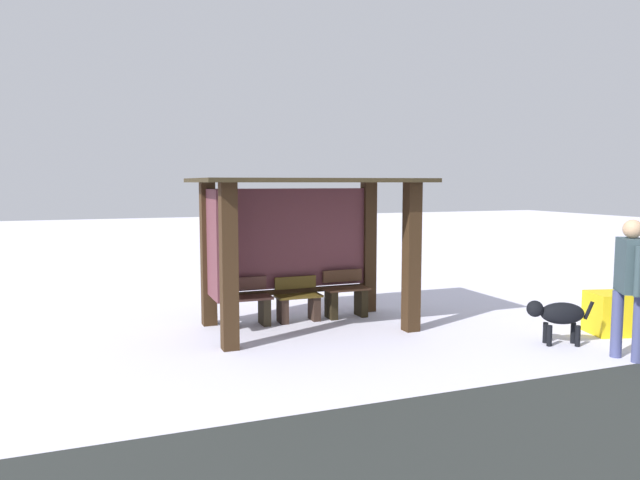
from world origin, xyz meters
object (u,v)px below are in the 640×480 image
object	(u,v)px
dog	(558,314)
bus_shelter	(296,226)
bench_center_inside	(298,303)
grit_bin	(614,313)
bench_right_inside	(346,298)
bench_left_inside	(247,306)
person_walking	(630,278)

from	to	relation	value
dog	bus_shelter	bearing A→B (deg)	141.75
bench_center_inside	grit_bin	size ratio (longest dim) A/B	1.06
bench_center_inside	bench_right_inside	xyz separation A→B (m)	(0.84, -0.00, 0.03)
bus_shelter	bench_right_inside	bearing A→B (deg)	14.24
bench_left_inside	bus_shelter	bearing A→B (deg)	-18.46
bench_left_inside	person_walking	xyz separation A→B (m)	(4.05, -3.48, 0.75)
bench_center_inside	dog	distance (m)	3.90
bench_left_inside	person_walking	bearing A→B (deg)	-40.71
bus_shelter	bench_center_inside	xyz separation A→B (m)	(0.11, 0.24, -1.27)
dog	grit_bin	world-z (taller)	same
person_walking	grit_bin	distance (m)	1.57
bus_shelter	bench_left_inside	bearing A→B (deg)	161.54
bus_shelter	grit_bin	distance (m)	4.93
bench_center_inside	person_walking	distance (m)	4.79
person_walking	dog	size ratio (longest dim) A/B	2.08
bench_center_inside	person_walking	world-z (taller)	person_walking
bench_center_inside	person_walking	size ratio (longest dim) A/B	0.42
person_walking	bench_center_inside	bearing A→B (deg)	132.62
person_walking	bus_shelter	bearing A→B (deg)	135.69
bench_center_inside	bench_left_inside	bearing A→B (deg)	-179.96
bus_shelter	bench_left_inside	size ratio (longest dim) A/B	4.55
dog	grit_bin	distance (m)	1.24
bench_center_inside	person_walking	bearing A→B (deg)	-47.38
bus_shelter	person_walking	bearing A→B (deg)	-44.31
bench_right_inside	bench_center_inside	bearing A→B (deg)	179.90
bus_shelter	bench_right_inside	distance (m)	1.59
person_walking	grit_bin	xyz separation A→B (m)	(0.91, 1.03, -0.75)
bus_shelter	bench_center_inside	distance (m)	1.30
bench_left_inside	bench_right_inside	xyz separation A→B (m)	(1.69, -0.00, 0.02)
bench_right_inside	person_walking	xyz separation A→B (m)	(2.36, -3.48, 0.73)
bus_shelter	grit_bin	size ratio (longest dim) A/B	4.85
grit_bin	bus_shelter	bearing A→B (deg)	152.45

